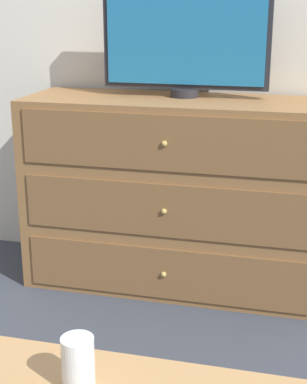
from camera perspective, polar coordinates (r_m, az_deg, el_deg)
The scene contains 4 objects.
ground_plane at distance 2.97m, azimuth 4.72°, elevation -6.64°, with size 12.00×12.00×0.00m, color #383D47.
dresser at distance 2.60m, azimuth 2.15°, elevation -0.24°, with size 1.31×0.47×0.84m.
tv at distance 2.54m, azimuth 3.13°, elevation 14.45°, with size 0.71×0.12×0.45m.
drink_cup at distance 1.29m, azimuth -7.31°, elevation -16.37°, with size 0.07×0.07×0.12m.
Camera 1 is at (0.42, -2.67, 1.22)m, focal length 55.00 mm.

